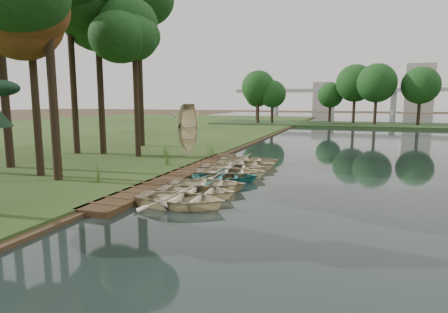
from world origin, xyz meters
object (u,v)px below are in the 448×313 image
(stored_rowboat, at_px, (188,151))
(boardwalk, at_px, (181,175))
(rowboat_2, at_px, (208,183))
(rowboat_0, at_px, (181,197))
(rowboat_1, at_px, (196,190))

(stored_rowboat, bearing_deg, boardwalk, -138.52)
(stored_rowboat, bearing_deg, rowboat_2, -129.58)
(boardwalk, bearing_deg, rowboat_2, -44.05)
(rowboat_0, bearing_deg, stored_rowboat, 20.87)
(rowboat_0, height_order, stored_rowboat, stored_rowboat)
(boardwalk, relative_size, rowboat_1, 4.42)
(boardwalk, xyz_separation_m, rowboat_2, (2.64, -2.55, 0.29))
(boardwalk, height_order, rowboat_0, rowboat_0)
(boardwalk, relative_size, rowboat_0, 4.16)
(rowboat_1, distance_m, rowboat_2, 1.46)
(boardwalk, distance_m, rowboat_1, 4.82)
(stored_rowboat, bearing_deg, rowboat_0, -136.37)
(rowboat_0, bearing_deg, rowboat_1, -3.02)
(boardwalk, xyz_separation_m, rowboat_0, (2.64, -5.57, 0.30))
(boardwalk, xyz_separation_m, rowboat_1, (2.66, -4.01, 0.28))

